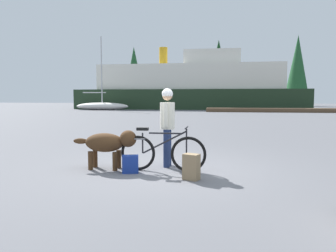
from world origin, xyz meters
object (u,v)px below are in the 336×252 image
person_cyclist (167,120)px  dog (109,143)px  bicycle (162,152)px  backpack (191,167)px  ferry_boat (191,88)px  sailboat_moored (102,106)px  handbag_pannier (130,164)px

person_cyclist → dog: (-1.17, -0.48, -0.47)m
bicycle → backpack: 0.90m
dog → backpack: (1.80, -0.61, -0.32)m
ferry_boat → sailboat_moored: sailboat_moored is taller
dog → bicycle: bearing=-0.5°
backpack → sailboat_moored: (-13.76, 31.66, 0.28)m
bicycle → ferry_boat: (-2.95, 36.77, 2.41)m
ferry_boat → sailboat_moored: bearing=-150.7°
handbag_pannier → bicycle: bearing=23.9°
person_cyclist → bicycle: bearing=-92.9°
handbag_pannier → dog: bearing=153.3°
bicycle → backpack: (0.65, -0.60, -0.15)m
sailboat_moored → bicycle: bearing=-67.1°
ferry_boat → handbag_pannier: bearing=-86.4°
bicycle → sailboat_moored: 33.72m
dog → sailboat_moored: size_ratio=0.16×
backpack → sailboat_moored: 34.52m
handbag_pannier → sailboat_moored: 33.74m
handbag_pannier → ferry_boat: ferry_boat is taller
dog → ferry_boat: bearing=92.8°
bicycle → handbag_pannier: 0.69m
bicycle → person_cyclist: size_ratio=1.04×
ferry_boat → person_cyclist: bearing=-85.3°
dog → sailboat_moored: sailboat_moored is taller
backpack → ferry_boat: (-3.60, 37.36, 2.57)m
person_cyclist → dog: 1.35m
person_cyclist → handbag_pannier: person_cyclist is taller
sailboat_moored → dog: bearing=-68.9°
person_cyclist → ferry_boat: size_ratio=0.06×
bicycle → person_cyclist: person_cyclist is taller
backpack → bicycle: bearing=137.6°
backpack → handbag_pannier: backpack is taller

